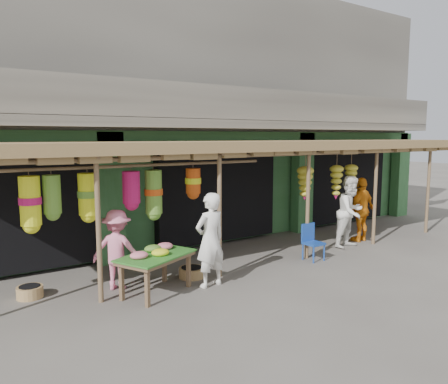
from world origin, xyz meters
TOP-DOWN VIEW (x-y plane):
  - ground at (0.00, 0.00)m, footprint 80.00×80.00m
  - building at (-0.00, 4.87)m, footprint 16.40×6.80m
  - awning at (-0.16, 0.80)m, footprint 14.00×2.70m
  - flower_table at (-3.00, -0.33)m, footprint 1.66×1.37m
  - blue_chair at (1.00, -0.34)m, footprint 0.41×0.42m
  - basket_mid at (-2.00, 0.09)m, footprint 0.70×0.70m
  - basket_right at (-5.00, 0.73)m, footprint 0.60×0.60m
  - person_front at (-1.96, -0.57)m, footprint 0.72×0.52m
  - person_right at (2.71, -0.06)m, footprint 1.00×0.82m
  - person_vendor at (3.48, 0.21)m, footprint 1.09×0.55m
  - person_shopper at (-3.50, 0.30)m, footprint 1.12×1.07m

SIDE VIEW (x-z plane):
  - ground at x=0.00m, z-range 0.00..0.00m
  - basket_mid at x=-2.00m, z-range 0.00..0.21m
  - basket_right at x=-5.00m, z-range 0.00..0.21m
  - blue_chair at x=1.00m, z-range 0.05..0.90m
  - flower_table at x=-3.00m, z-range 0.26..1.13m
  - person_shopper at x=-3.50m, z-range 0.00..1.53m
  - person_vendor at x=3.48m, z-range 0.00..1.78m
  - person_front at x=-1.96m, z-range 0.00..1.84m
  - person_right at x=2.71m, z-range 0.00..1.88m
  - awning at x=-0.16m, z-range 1.18..3.97m
  - building at x=0.00m, z-range -0.13..6.87m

